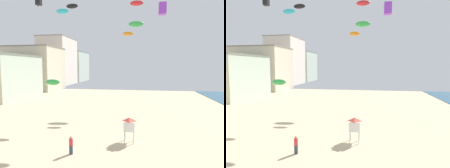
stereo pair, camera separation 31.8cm
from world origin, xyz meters
TOP-DOWN VIEW (x-y plane):
  - boardwalk_hotel_far at (-26.20, 57.06)m, footprint 16.39×13.56m
  - boardwalk_hotel_distant at (-26.20, 75.33)m, footprint 11.63×16.77m
  - boardwalk_hotel_furthest at (-26.20, 95.04)m, footprint 11.53×18.08m
  - kite_flyer at (3.13, 13.79)m, footprint 0.34×0.34m
  - lifeguard_stand at (8.04, 17.35)m, footprint 1.10×1.10m
  - kite_red_parafoil at (8.43, 24.87)m, footprint 1.79×0.50m
  - kite_green_parafoil at (8.02, 35.48)m, footprint 2.80×0.78m
  - kite_black_parafoil at (-6.18, 39.70)m, footprint 2.69×0.75m
  - kite_orange_parafoil at (6.78, 31.73)m, footprint 1.83×0.51m
  - kite_cyan_parafoil at (-1.37, 23.17)m, footprint 1.76×0.49m
  - kite_black_box at (-11.92, 35.83)m, footprint 1.02×1.02m
  - kite_purple_box at (11.03, 16.93)m, footprint 0.66×0.66m
  - kite_green_parafoil_2 at (-1.80, 20.61)m, footprint 1.88×0.52m

SIDE VIEW (x-z plane):
  - kite_flyer at x=3.13m, z-range 0.10..1.74m
  - lifeguard_stand at x=8.04m, z-range 0.56..3.11m
  - kite_green_parafoil_2 at x=-1.80m, z-range 5.41..6.14m
  - boardwalk_hotel_far at x=-26.20m, z-range 0.01..14.10m
  - boardwalk_hotel_furthest at x=-26.20m, z-range 0.01..15.31m
  - boardwalk_hotel_distant at x=-26.20m, z-range 0.01..19.81m
  - kite_purple_box at x=11.03m, z-range 12.55..13.59m
  - kite_orange_parafoil at x=6.78m, z-range 13.02..13.74m
  - kite_cyan_parafoil at x=-1.37m, z-range 14.77..15.45m
  - kite_green_parafoil at x=8.02m, z-range 15.23..16.32m
  - kite_red_parafoil at x=8.43m, z-range 15.87..16.57m
  - kite_black_parafoil at x=-6.18m, z-range 20.51..21.55m
  - kite_black_box at x=-11.92m, z-range 20.31..21.91m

